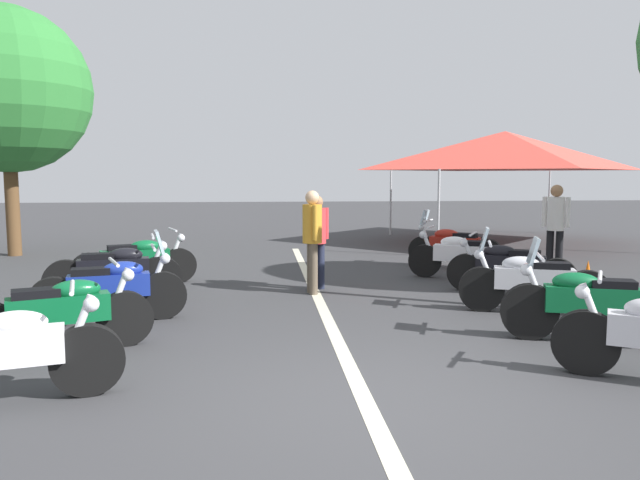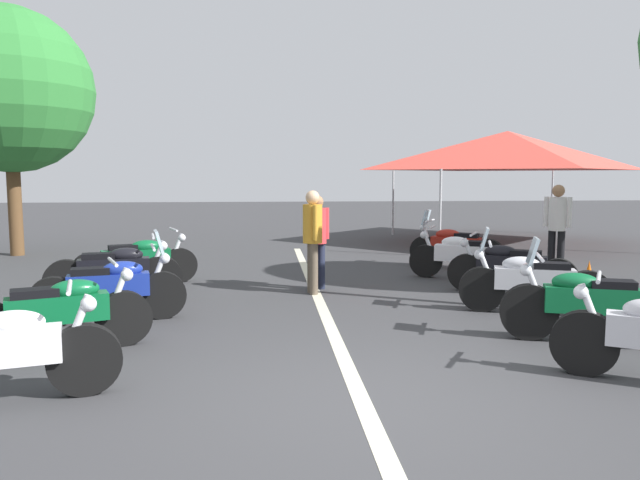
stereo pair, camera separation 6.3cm
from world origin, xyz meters
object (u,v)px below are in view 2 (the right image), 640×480
at_px(roadside_tree_0, 9,91).
at_px(motorcycle_left_row_2, 111,287).
at_px(traffic_cone_0, 588,281).
at_px(motorcycle_right_row_1, 588,303).
at_px(event_tent, 507,151).
at_px(motorcycle_left_row_3, 115,271).
at_px(bystander_1, 313,233).
at_px(bystander_0, 317,235).
at_px(motorcycle_right_row_5, 455,246).
at_px(motorcycle_left_row_1, 60,312).
at_px(bystander_3, 557,222).
at_px(motorcycle_right_row_3, 510,267).
at_px(motorcycle_right_row_4, 464,255).
at_px(motorcycle_right_row_2, 532,281).
at_px(motorcycle_left_row_4, 137,260).

bearing_deg(roadside_tree_0, motorcycle_left_row_2, -150.70).
relative_size(traffic_cone_0, roadside_tree_0, 0.10).
height_order(motorcycle_left_row_2, motorcycle_right_row_1, motorcycle_right_row_1).
xyz_separation_m(motorcycle_left_row_2, event_tent, (8.72, -8.92, 2.18)).
relative_size(motorcycle_left_row_3, bystander_1, 1.21).
bearing_deg(event_tent, bystander_0, 137.96).
bearing_deg(event_tent, motorcycle_right_row_5, 146.89).
bearing_deg(motorcycle_left_row_1, bystander_1, 24.55).
bearing_deg(bystander_1, motorcycle_right_row_1, 124.29).
relative_size(bystander_3, roadside_tree_0, 0.30).
bearing_deg(roadside_tree_0, motorcycle_right_row_3, -119.85).
bearing_deg(bystander_0, traffic_cone_0, -143.48).
bearing_deg(bystander_3, motorcycle_right_row_3, 179.67).
bearing_deg(event_tent, motorcycle_left_row_2, 134.37).
bearing_deg(motorcycle_left_row_3, motorcycle_right_row_4, 1.64).
bearing_deg(motorcycle_left_row_1, motorcycle_left_row_3, 70.29).
relative_size(motorcycle_right_row_5, traffic_cone_0, 2.89).
bearing_deg(motorcycle_right_row_1, bystander_3, -93.50).
bearing_deg(motorcycle_right_row_2, motorcycle_left_row_2, 18.63).
bearing_deg(motorcycle_right_row_5, roadside_tree_0, 15.72).
height_order(motorcycle_right_row_4, motorcycle_right_row_5, motorcycle_right_row_5).
xyz_separation_m(bystander_3, roadside_tree_0, (4.00, 11.73, 2.91)).
distance_m(motorcycle_right_row_3, traffic_cone_0, 1.20).
relative_size(bystander_0, event_tent, 0.27).
distance_m(motorcycle_left_row_3, traffic_cone_0, 7.42).
distance_m(motorcycle_right_row_4, traffic_cone_0, 2.40).
height_order(motorcycle_right_row_3, bystander_0, bystander_0).
xyz_separation_m(motorcycle_left_row_3, motorcycle_right_row_1, (-2.94, -6.05, 0.01)).
distance_m(motorcycle_left_row_4, traffic_cone_0, 7.59).
distance_m(motorcycle_left_row_1, motorcycle_left_row_4, 4.15).
height_order(motorcycle_right_row_4, traffic_cone_0, motorcycle_right_row_4).
bearing_deg(motorcycle_right_row_5, bystander_1, 70.36).
distance_m(motorcycle_right_row_1, motorcycle_right_row_3, 2.94).
bearing_deg(event_tent, motorcycle_left_row_4, 123.10).
height_order(traffic_cone_0, bystander_3, bystander_3).
distance_m(bystander_1, bystander_3, 5.10).
xyz_separation_m(bystander_0, event_tent, (6.65, -6.00, 1.71)).
height_order(motorcycle_left_row_3, motorcycle_right_row_2, motorcycle_right_row_2).
xyz_separation_m(motorcycle_left_row_3, bystander_3, (1.76, -7.99, 0.57)).
bearing_deg(motorcycle_right_row_3, traffic_cone_0, -177.70).
height_order(motorcycle_left_row_2, event_tent, event_tent).
bearing_deg(motorcycle_right_row_2, motorcycle_left_row_1, 31.76).
distance_m(traffic_cone_0, bystander_3, 2.48).
bearing_deg(motorcycle_right_row_4, motorcycle_left_row_4, 26.46).
distance_m(bystander_3, event_tent, 5.91).
xyz_separation_m(traffic_cone_0, event_tent, (7.85, -1.80, 2.36)).
distance_m(motorcycle_left_row_4, bystander_3, 7.97).
bearing_deg(motorcycle_left_row_2, motorcycle_right_row_5, 21.97).
distance_m(motorcycle_left_row_3, motorcycle_right_row_2, 6.22).
bearing_deg(motorcycle_right_row_5, motorcycle_left_row_2, 67.10).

